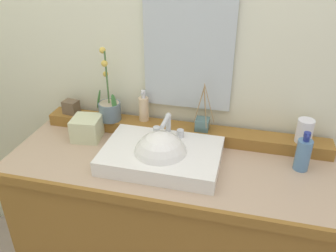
# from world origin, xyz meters

# --- Properties ---
(wall_back) EXTENTS (3.41, 0.20, 2.69)m
(wall_back) POSITION_xyz_m (0.00, 0.38, 1.34)
(wall_back) COLOR silver
(wall_back) RESTS_ON ground
(vanity_cabinet) EXTENTS (1.45, 0.56, 0.88)m
(vanity_cabinet) POSITION_xyz_m (0.00, -0.00, 0.44)
(vanity_cabinet) COLOR olive
(vanity_cabinet) RESTS_ON ground
(back_ledge) EXTENTS (1.37, 0.10, 0.06)m
(back_ledge) POSITION_xyz_m (0.00, 0.21, 0.91)
(back_ledge) COLOR olive
(back_ledge) RESTS_ON vanity_cabinet
(sink_basin) EXTENTS (0.50, 0.34, 0.27)m
(sink_basin) POSITION_xyz_m (-0.04, -0.03, 0.91)
(sink_basin) COLOR white
(sink_basin) RESTS_ON vanity_cabinet
(potted_plant) EXTENTS (0.12, 0.11, 0.36)m
(potted_plant) POSITION_xyz_m (-0.36, 0.20, 1.00)
(potted_plant) COLOR slate
(potted_plant) RESTS_ON back_ledge
(soap_dispenser) EXTENTS (0.05, 0.05, 0.16)m
(soap_dispenser) POSITION_xyz_m (-0.20, 0.23, 1.00)
(soap_dispenser) COLOR beige
(soap_dispenser) RESTS_ON back_ledge
(tumbler_cup) EXTENTS (0.07, 0.07, 0.11)m
(tumbler_cup) POSITION_xyz_m (0.55, 0.20, 0.99)
(tumbler_cup) COLOR silver
(tumbler_cup) RESTS_ON back_ledge
(reed_diffuser) EXTENTS (0.09, 0.10, 0.23)m
(reed_diffuser) POSITION_xyz_m (0.10, 0.20, 0.97)
(reed_diffuser) COLOR slate
(reed_diffuser) RESTS_ON back_ledge
(trinket_box) EXTENTS (0.08, 0.07, 0.07)m
(trinket_box) POSITION_xyz_m (-0.58, 0.21, 0.97)
(trinket_box) COLOR brown
(trinket_box) RESTS_ON back_ledge
(lotion_bottle) EXTENTS (0.06, 0.06, 0.18)m
(lotion_bottle) POSITION_xyz_m (0.54, 0.07, 0.95)
(lotion_bottle) COLOR #5580AC
(lotion_bottle) RESTS_ON vanity_cabinet
(tissue_box) EXTENTS (0.14, 0.14, 0.11)m
(tissue_box) POSITION_xyz_m (-0.44, 0.09, 0.93)
(tissue_box) COLOR beige
(tissue_box) RESTS_ON vanity_cabinet
(mirror) EXTENTS (0.41, 0.02, 0.61)m
(mirror) POSITION_xyz_m (0.01, 0.27, 1.32)
(mirror) COLOR silver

